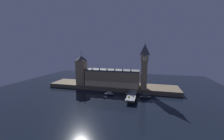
# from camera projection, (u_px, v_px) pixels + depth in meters

# --- Properties ---
(ground_plane) EXTENTS (400.00, 400.00, 0.00)m
(ground_plane) POSITION_uv_depth(u_px,v_px,m) (105.00, 95.00, 203.95)
(ground_plane) COLOR black
(embankment) EXTENTS (220.00, 42.00, 6.69)m
(embankment) POSITION_uv_depth(u_px,v_px,m) (112.00, 86.00, 240.81)
(embankment) COLOR brown
(embankment) RESTS_ON ground_plane
(parliament_hall) EXTENTS (89.80, 24.22, 32.70)m
(parliament_hall) POSITION_uv_depth(u_px,v_px,m) (112.00, 78.00, 231.38)
(parliament_hall) COLOR #9E845B
(parliament_hall) RESTS_ON embankment
(clock_tower) EXTENTS (11.30, 11.41, 70.68)m
(clock_tower) POSITION_uv_depth(u_px,v_px,m) (144.00, 65.00, 208.94)
(clock_tower) COLOR #9E845B
(clock_tower) RESTS_ON embankment
(victoria_tower) EXTENTS (15.40, 15.40, 56.12)m
(victoria_tower) POSITION_uv_depth(u_px,v_px,m) (81.00, 70.00, 239.90)
(victoria_tower) COLOR #9E845B
(victoria_tower) RESTS_ON embankment
(bridge) EXTENTS (11.74, 46.00, 5.86)m
(bridge) POSITION_uv_depth(u_px,v_px,m) (132.00, 96.00, 188.88)
(bridge) COLOR slate
(bridge) RESTS_ON ground_plane
(car_northbound_lead) EXTENTS (2.00, 4.18, 1.54)m
(car_northbound_lead) POSITION_uv_depth(u_px,v_px,m) (131.00, 92.00, 197.97)
(car_northbound_lead) COLOR #235633
(car_northbound_lead) RESTS_ON bridge
(car_northbound_trail) EXTENTS (1.93, 4.20, 1.54)m
(car_northbound_trail) POSITION_uv_depth(u_px,v_px,m) (129.00, 97.00, 177.98)
(car_northbound_trail) COLOR yellow
(car_northbound_trail) RESTS_ON bridge
(car_southbound_lead) EXTENTS (2.06, 3.88, 1.40)m
(car_southbound_lead) POSITION_uv_depth(u_px,v_px,m) (133.00, 96.00, 181.29)
(car_southbound_lead) COLOR white
(car_southbound_lead) RESTS_ON bridge
(pedestrian_near_rail) EXTENTS (0.38, 0.38, 1.67)m
(pedestrian_near_rail) POSITION_uv_depth(u_px,v_px,m) (127.00, 96.00, 182.06)
(pedestrian_near_rail) COLOR black
(pedestrian_near_rail) RESTS_ON bridge
(pedestrian_mid_walk) EXTENTS (0.38, 0.38, 1.61)m
(pedestrian_mid_walk) POSITION_uv_depth(u_px,v_px,m) (136.00, 94.00, 187.88)
(pedestrian_mid_walk) COLOR black
(pedestrian_mid_walk) RESTS_ON bridge
(pedestrian_far_rail) EXTENTS (0.38, 0.38, 1.71)m
(pedestrian_far_rail) POSITION_uv_depth(u_px,v_px,m) (129.00, 91.00, 201.03)
(pedestrian_far_rail) COLOR black
(pedestrian_far_rail) RESTS_ON bridge
(street_lamp_near) EXTENTS (1.34, 0.60, 6.21)m
(street_lamp_near) POSITION_uv_depth(u_px,v_px,m) (126.00, 95.00, 175.27)
(street_lamp_near) COLOR #2D3333
(street_lamp_near) RESTS_ON bridge
(street_lamp_mid) EXTENTS (1.34, 0.60, 7.27)m
(street_lamp_mid) POSITION_uv_depth(u_px,v_px,m) (136.00, 92.00, 186.54)
(street_lamp_mid) COLOR #2D3333
(street_lamp_mid) RESTS_ON bridge
(street_lamp_far) EXTENTS (1.34, 0.60, 6.19)m
(street_lamp_far) POSITION_uv_depth(u_px,v_px,m) (129.00, 89.00, 203.47)
(street_lamp_far) COLOR #2D3333
(street_lamp_far) RESTS_ON bridge
(boat_upstream) EXTENTS (14.63, 5.18, 4.72)m
(boat_upstream) POSITION_uv_depth(u_px,v_px,m) (109.00, 94.00, 204.85)
(boat_upstream) COLOR #1E2842
(boat_upstream) RESTS_ON ground_plane
(boat_downstream) EXTENTS (16.76, 7.67, 4.76)m
(boat_downstream) POSITION_uv_depth(u_px,v_px,m) (145.00, 97.00, 191.70)
(boat_downstream) COLOR #28282D
(boat_downstream) RESTS_ON ground_plane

